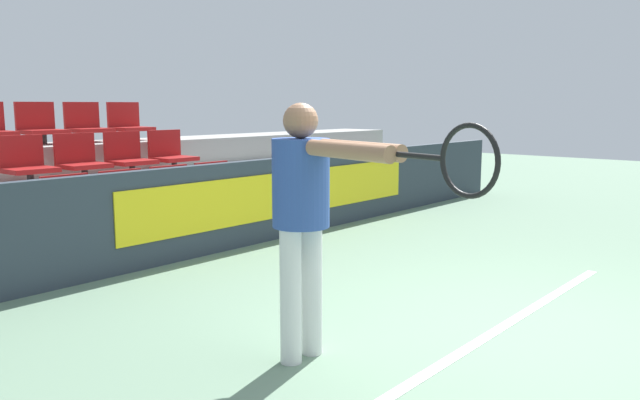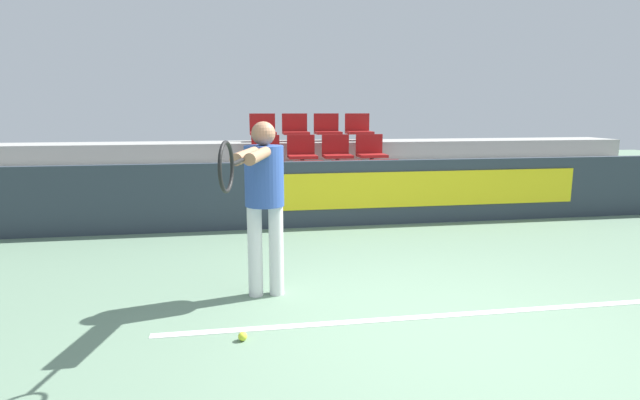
# 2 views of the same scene
# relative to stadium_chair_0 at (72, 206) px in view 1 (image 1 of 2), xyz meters

# --- Properties ---
(ground_plane) EXTENTS (30.00, 30.00, 0.00)m
(ground_plane) POSITION_rel_stadium_chair_0_xyz_m (0.92, -4.10, -0.58)
(ground_plane) COLOR slate
(court_baseline) EXTENTS (4.15, 0.08, 0.01)m
(court_baseline) POSITION_rel_stadium_chair_0_xyz_m (0.92, -3.95, -0.57)
(court_baseline) COLOR white
(court_baseline) RESTS_ON ground
(barrier_wall) EXTENTS (12.61, 0.14, 0.94)m
(barrier_wall) POSITION_rel_stadium_chair_0_xyz_m (0.95, -0.66, -0.11)
(barrier_wall) COLOR #2D3842
(barrier_wall) RESTS_ON ground
(bleacher_tier_front) EXTENTS (12.21, 0.92, 0.36)m
(bleacher_tier_front) POSITION_rel_stadium_chair_0_xyz_m (0.92, -0.12, -0.40)
(bleacher_tier_front) COLOR #9E9E99
(bleacher_tier_front) RESTS_ON ground
(bleacher_tier_middle) EXTENTS (12.21, 0.92, 0.71)m
(bleacher_tier_middle) POSITION_rel_stadium_chair_0_xyz_m (0.92, 0.81, -0.22)
(bleacher_tier_middle) COLOR #9E9E99
(bleacher_tier_middle) RESTS_ON ground
(bleacher_tier_back) EXTENTS (12.21, 0.92, 1.07)m
(bleacher_tier_back) POSITION_rel_stadium_chair_0_xyz_m (0.92, 1.73, -0.04)
(bleacher_tier_back) COLOR #9E9E99
(bleacher_tier_back) RESTS_ON ground
(stadium_chair_0) EXTENTS (0.48, 0.43, 0.51)m
(stadium_chair_0) POSITION_rel_stadium_chair_0_xyz_m (0.00, 0.00, 0.00)
(stadium_chair_0) COLOR #333333
(stadium_chair_0) RESTS_ON bleacher_tier_front
(stadium_chair_1) EXTENTS (0.48, 0.43, 0.51)m
(stadium_chair_1) POSITION_rel_stadium_chair_0_xyz_m (0.61, 0.00, 0.00)
(stadium_chair_1) COLOR #333333
(stadium_chair_1) RESTS_ON bleacher_tier_front
(stadium_chair_2) EXTENTS (0.48, 0.43, 0.51)m
(stadium_chair_2) POSITION_rel_stadium_chair_0_xyz_m (1.22, 0.00, 0.00)
(stadium_chair_2) COLOR #333333
(stadium_chair_2) RESTS_ON bleacher_tier_front
(stadium_chair_3) EXTENTS (0.48, 0.43, 0.51)m
(stadium_chair_3) POSITION_rel_stadium_chair_0_xyz_m (1.83, 0.00, 0.00)
(stadium_chair_3) COLOR #333333
(stadium_chair_3) RESTS_ON bleacher_tier_front
(stadium_chair_4) EXTENTS (0.48, 0.43, 0.51)m
(stadium_chair_4) POSITION_rel_stadium_chair_0_xyz_m (0.00, 0.92, 0.36)
(stadium_chair_4) COLOR #333333
(stadium_chair_4) RESTS_ON bleacher_tier_middle
(stadium_chair_5) EXTENTS (0.48, 0.43, 0.51)m
(stadium_chair_5) POSITION_rel_stadium_chair_0_xyz_m (0.61, 0.92, 0.36)
(stadium_chair_5) COLOR #333333
(stadium_chair_5) RESTS_ON bleacher_tier_middle
(stadium_chair_6) EXTENTS (0.48, 0.43, 0.51)m
(stadium_chair_6) POSITION_rel_stadium_chair_0_xyz_m (1.22, 0.92, 0.36)
(stadium_chair_6) COLOR #333333
(stadium_chair_6) RESTS_ON bleacher_tier_middle
(stadium_chair_7) EXTENTS (0.48, 0.43, 0.51)m
(stadium_chair_7) POSITION_rel_stadium_chair_0_xyz_m (1.83, 0.92, 0.36)
(stadium_chair_7) COLOR #333333
(stadium_chair_7) RESTS_ON bleacher_tier_middle
(stadium_chair_9) EXTENTS (0.48, 0.43, 0.51)m
(stadium_chair_9) POSITION_rel_stadium_chair_0_xyz_m (0.61, 1.85, 0.71)
(stadium_chair_9) COLOR #333333
(stadium_chair_9) RESTS_ON bleacher_tier_back
(stadium_chair_10) EXTENTS (0.48, 0.43, 0.51)m
(stadium_chair_10) POSITION_rel_stadium_chair_0_xyz_m (1.22, 1.85, 0.71)
(stadium_chair_10) COLOR #333333
(stadium_chair_10) RESTS_ON bleacher_tier_back
(stadium_chair_11) EXTENTS (0.48, 0.43, 0.51)m
(stadium_chair_11) POSITION_rel_stadium_chair_0_xyz_m (1.83, 1.85, 0.71)
(stadium_chair_11) COLOR #333333
(stadium_chair_11) RESTS_ON bleacher_tier_back
(tennis_player) EXTENTS (0.51, 1.56, 1.55)m
(tennis_player) POSITION_rel_stadium_chair_0_xyz_m (-0.27, -3.32, 0.39)
(tennis_player) COLOR silver
(tennis_player) RESTS_ON ground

